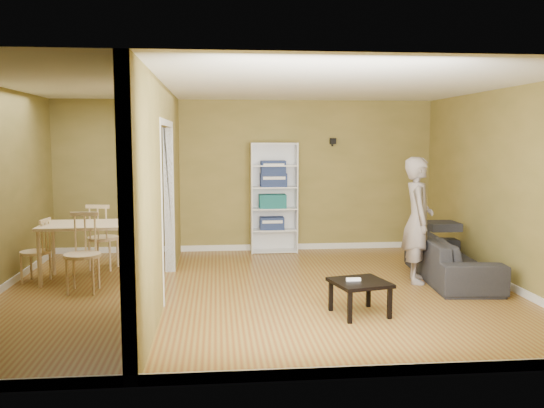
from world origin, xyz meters
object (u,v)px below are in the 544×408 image
at_px(chair_near, 82,253).
at_px(chair_left, 35,250).
at_px(dining_table, 89,229).
at_px(person, 418,209).
at_px(bookshelf, 274,198).
at_px(sofa, 451,252).
at_px(coffee_table, 360,286).
at_px(chair_far, 103,236).

bearing_deg(chair_near, chair_left, 143.42).
bearing_deg(dining_table, chair_near, -85.91).
relative_size(person, bookshelf, 1.06).
bearing_deg(sofa, coffee_table, 136.17).
relative_size(dining_table, chair_near, 1.25).
bearing_deg(chair_far, coffee_table, 152.53).
bearing_deg(chair_near, dining_table, 95.41).
bearing_deg(chair_near, chair_far, 90.96).
distance_m(bookshelf, dining_table, 3.25).
distance_m(sofa, person, 0.79).
relative_size(sofa, chair_far, 2.09).
bearing_deg(person, chair_far, 87.51).
distance_m(bookshelf, chair_near, 3.62).
bearing_deg(chair_left, chair_near, 61.03).
bearing_deg(dining_table, bookshelf, 32.89).
relative_size(bookshelf, chair_left, 2.15).
distance_m(person, coffee_table, 1.91).
distance_m(person, bookshelf, 2.88).
bearing_deg(dining_table, coffee_table, -30.16).
bearing_deg(chair_far, bookshelf, -146.67).
xyz_separation_m(dining_table, chair_left, (-0.71, -0.06, -0.27)).
xyz_separation_m(bookshelf, chair_left, (-3.43, -1.82, -0.50)).
relative_size(chair_near, chair_far, 1.02).
relative_size(sofa, chair_near, 2.05).
xyz_separation_m(person, dining_table, (-4.45, 0.54, -0.29)).
height_order(sofa, person, person).
height_order(sofa, dining_table, same).
bearing_deg(bookshelf, dining_table, -147.11).
bearing_deg(chair_left, dining_table, 103.70).
xyz_separation_m(person, coffee_table, (-1.14, -1.38, -0.67)).
distance_m(dining_table, chair_left, 0.76).
bearing_deg(chair_left, person, 93.58).
relative_size(person, chair_far, 2.01).
distance_m(bookshelf, coffee_table, 3.78).
height_order(chair_left, chair_far, chair_far).
xyz_separation_m(dining_table, chair_near, (0.05, -0.65, -0.20)).
bearing_deg(bookshelf, coffee_table, -80.91).
relative_size(bookshelf, coffee_table, 3.27).
height_order(person, dining_table, person).
distance_m(sofa, coffee_table, 2.19).
relative_size(person, coffee_table, 3.48).
height_order(bookshelf, dining_table, bookshelf).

